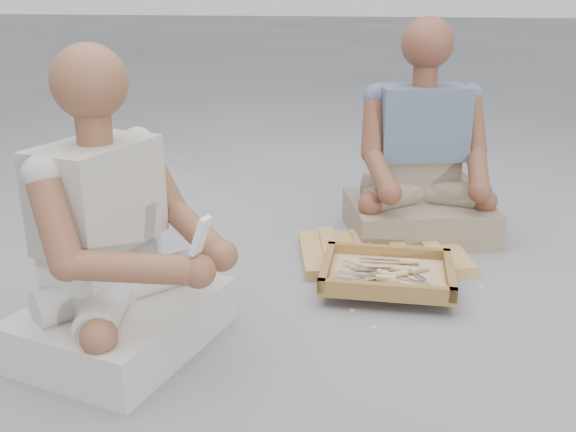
% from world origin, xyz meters
% --- Properties ---
extents(ground, '(60.00, 60.00, 0.00)m').
position_xyz_m(ground, '(0.00, 0.00, 0.00)').
color(ground, gray).
rests_on(ground, ground).
extents(carved_panel, '(0.74, 0.59, 0.04)m').
position_xyz_m(carved_panel, '(0.30, 0.57, 0.02)').
color(carved_panel, '#B08C44').
rests_on(carved_panel, ground).
extents(tool_tray, '(0.48, 0.40, 0.06)m').
position_xyz_m(tool_tray, '(0.34, 0.27, 0.06)').
color(tool_tray, brown).
rests_on(tool_tray, carved_panel).
extents(chisel_0, '(0.20, 0.12, 0.02)m').
position_xyz_m(chisel_0, '(0.32, 0.23, 0.08)').
color(chisel_0, silver).
rests_on(chisel_0, tool_tray).
extents(chisel_1, '(0.21, 0.09, 0.02)m').
position_xyz_m(chisel_1, '(0.51, 0.19, 0.07)').
color(chisel_1, silver).
rests_on(chisel_1, tool_tray).
extents(chisel_2, '(0.20, 0.13, 0.02)m').
position_xyz_m(chisel_2, '(0.36, 0.23, 0.08)').
color(chisel_2, silver).
rests_on(chisel_2, tool_tray).
extents(chisel_3, '(0.15, 0.18, 0.02)m').
position_xyz_m(chisel_3, '(0.49, 0.20, 0.07)').
color(chisel_3, silver).
rests_on(chisel_3, tool_tray).
extents(chisel_4, '(0.22, 0.06, 0.02)m').
position_xyz_m(chisel_4, '(0.38, 0.29, 0.08)').
color(chisel_4, silver).
rests_on(chisel_4, tool_tray).
extents(chisel_5, '(0.22, 0.02, 0.02)m').
position_xyz_m(chisel_5, '(0.32, 0.20, 0.08)').
color(chisel_5, silver).
rests_on(chisel_5, tool_tray).
extents(chisel_6, '(0.19, 0.15, 0.02)m').
position_xyz_m(chisel_6, '(0.43, 0.29, 0.07)').
color(chisel_6, silver).
rests_on(chisel_6, tool_tray).
extents(chisel_7, '(0.22, 0.07, 0.02)m').
position_xyz_m(chisel_7, '(0.32, 0.20, 0.07)').
color(chisel_7, silver).
rests_on(chisel_7, tool_tray).
extents(chisel_8, '(0.22, 0.03, 0.02)m').
position_xyz_m(chisel_8, '(0.39, 0.37, 0.08)').
color(chisel_8, silver).
rests_on(chisel_8, tool_tray).
extents(chisel_9, '(0.22, 0.05, 0.02)m').
position_xyz_m(chisel_9, '(0.36, 0.30, 0.07)').
color(chisel_9, silver).
rests_on(chisel_9, tool_tray).
extents(wood_chip_0, '(0.02, 0.02, 0.00)m').
position_xyz_m(wood_chip_0, '(0.53, 0.23, 0.00)').
color(wood_chip_0, '#DDBC82').
rests_on(wood_chip_0, ground).
extents(wood_chip_1, '(0.02, 0.02, 0.00)m').
position_xyz_m(wood_chip_1, '(0.49, 0.64, 0.00)').
color(wood_chip_1, '#DDBC82').
rests_on(wood_chip_1, ground).
extents(wood_chip_2, '(0.02, 0.02, 0.00)m').
position_xyz_m(wood_chip_2, '(0.03, 0.48, 0.00)').
color(wood_chip_2, '#DDBC82').
rests_on(wood_chip_2, ground).
extents(wood_chip_3, '(0.02, 0.02, 0.00)m').
position_xyz_m(wood_chip_3, '(0.23, 0.08, 0.00)').
color(wood_chip_3, '#DDBC82').
rests_on(wood_chip_3, ground).
extents(wood_chip_4, '(0.02, 0.02, 0.00)m').
position_xyz_m(wood_chip_4, '(0.51, 0.31, 0.00)').
color(wood_chip_4, '#DDBC82').
rests_on(wood_chip_4, ground).
extents(wood_chip_5, '(0.02, 0.02, 0.00)m').
position_xyz_m(wood_chip_5, '(0.17, 0.51, 0.00)').
color(wood_chip_5, '#DDBC82').
rests_on(wood_chip_5, ground).
extents(wood_chip_6, '(0.02, 0.02, 0.00)m').
position_xyz_m(wood_chip_6, '(0.06, 0.30, 0.00)').
color(wood_chip_6, '#DDBC82').
rests_on(wood_chip_6, ground).
extents(wood_chip_7, '(0.02, 0.02, 0.00)m').
position_xyz_m(wood_chip_7, '(0.67, 0.36, 0.00)').
color(wood_chip_7, '#DDBC82').
rests_on(wood_chip_7, ground).
extents(wood_chip_8, '(0.02, 0.02, 0.00)m').
position_xyz_m(wood_chip_8, '(0.12, 0.25, 0.00)').
color(wood_chip_8, '#DDBC82').
rests_on(wood_chip_8, ground).
extents(wood_chip_9, '(0.02, 0.02, 0.00)m').
position_xyz_m(wood_chip_9, '(0.54, 0.20, 0.00)').
color(wood_chip_9, '#DDBC82').
rests_on(wood_chip_9, ground).
extents(wood_chip_10, '(0.02, 0.02, 0.00)m').
position_xyz_m(wood_chip_10, '(0.32, -0.03, 0.00)').
color(wood_chip_10, '#DDBC82').
rests_on(wood_chip_10, ground).
extents(wood_chip_11, '(0.02, 0.02, 0.00)m').
position_xyz_m(wood_chip_11, '(0.07, 0.61, 0.00)').
color(wood_chip_11, '#DDBC82').
rests_on(wood_chip_11, ground).
extents(wood_chip_12, '(0.02, 0.02, 0.00)m').
position_xyz_m(wood_chip_12, '(0.47, 0.53, 0.00)').
color(wood_chip_12, '#DDBC82').
rests_on(wood_chip_12, ground).
extents(craftsman, '(0.66, 0.66, 0.90)m').
position_xyz_m(craftsman, '(-0.43, -0.29, 0.31)').
color(craftsman, '#BDB7AF').
rests_on(craftsman, ground).
extents(companion, '(0.72, 0.64, 0.94)m').
position_xyz_m(companion, '(0.43, 0.89, 0.31)').
color(companion, gray).
rests_on(companion, ground).
extents(mobile_phone, '(0.06, 0.05, 0.11)m').
position_xyz_m(mobile_phone, '(-0.12, -0.41, 0.43)').
color(mobile_phone, silver).
rests_on(mobile_phone, craftsman).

